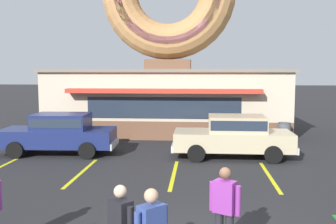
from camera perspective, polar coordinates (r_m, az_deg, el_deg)
donut_shop_building at (r=21.20m, az=0.05°, el=7.28°), size 12.30×6.75×10.96m
car_champagne at (r=15.08m, az=9.57°, el=-3.27°), size 4.56×1.99×1.60m
car_navy at (r=16.10m, az=-15.51°, el=-2.81°), size 4.63×2.12×1.60m
pedestrian_hooded_kid at (r=7.24m, az=8.22°, el=-13.51°), size 0.54×0.39×1.61m
trash_bin at (r=18.34m, az=16.50°, el=-2.95°), size 0.57×0.57×0.97m
parking_stripe_left at (r=13.18m, az=-12.44°, el=-8.56°), size 0.12×3.60×0.01m
parking_stripe_mid_left at (r=12.65m, az=0.85°, el=-9.04°), size 0.12×3.60×0.01m
parking_stripe_centre at (r=12.82m, az=14.52°, el=-9.03°), size 0.12×3.60×0.01m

